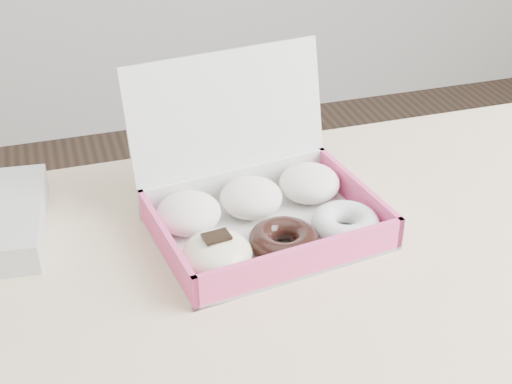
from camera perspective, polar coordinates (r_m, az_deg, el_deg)
name	(u,v)px	position (r m, az deg, el deg)	size (l,w,h in m)	color
table	(318,351)	(0.89, 4.97, -12.54)	(1.20, 0.80, 0.75)	#D4B98B
donut_box	(259,208)	(0.93, 0.25, -1.26)	(0.31, 0.28, 0.20)	silver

